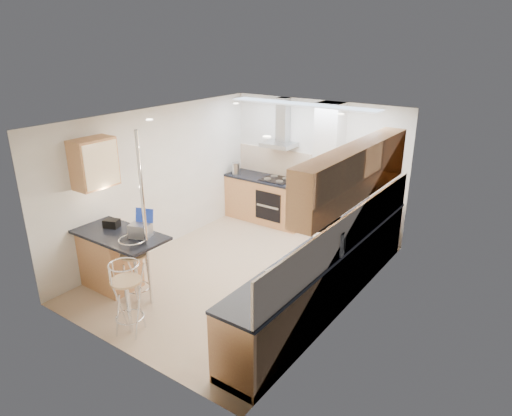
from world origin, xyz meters
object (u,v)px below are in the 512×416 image
Objects in this scene: bar_stool_end at (128,298)px; bread_bin at (285,277)px; microwave at (331,236)px; bar_stool_near at (136,270)px; laptop at (140,230)px.

bread_bin reaches higher than bar_stool_end.
bar_stool_near is at bearing 102.60° from microwave.
bar_stool_end is 2.05m from bread_bin.
bread_bin is at bearing -20.60° from bar_stool_end.
laptop is at bearing 83.21° from bar_stool_near.
bar_stool_end is at bearing -146.71° from bread_bin.
microwave is 1.60× the size of bread_bin.
microwave is 1.19m from bread_bin.
microwave is at bearing 3.32° from bar_stool_end.
bread_bin is (2.34, 0.08, -0.02)m from laptop.
bar_stool_near is 2.67× the size of bread_bin.
bar_stool_end is at bearing 118.25° from microwave.
bar_stool_end is (-1.80, -2.01, -0.59)m from microwave.
laptop is 0.57m from bar_stool_near.
laptop is 0.28× the size of bar_stool_end.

